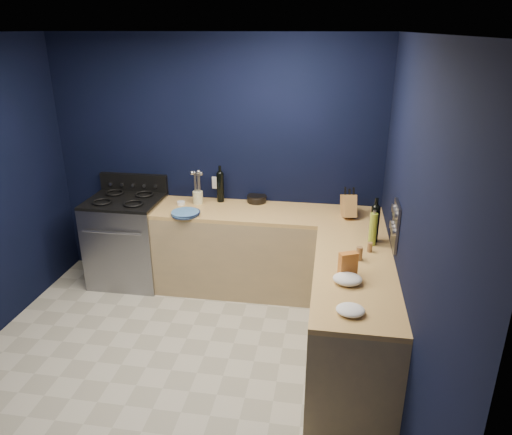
% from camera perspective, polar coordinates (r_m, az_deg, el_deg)
% --- Properties ---
extents(floor, '(3.50, 3.50, 0.02)m').
position_cam_1_polar(floor, '(4.22, -10.03, -17.55)').
color(floor, '#B5B0A0').
rests_on(floor, ground).
extents(ceiling, '(3.50, 3.50, 0.02)m').
position_cam_1_polar(ceiling, '(3.29, -13.17, 20.74)').
color(ceiling, silver).
rests_on(ceiling, ground).
extents(wall_back, '(3.50, 0.02, 2.60)m').
position_cam_1_polar(wall_back, '(5.14, -4.76, 6.56)').
color(wall_back, black).
rests_on(wall_back, ground).
extents(wall_right, '(0.02, 3.50, 2.60)m').
position_cam_1_polar(wall_right, '(3.39, 17.88, -2.64)').
color(wall_right, black).
rests_on(wall_right, ground).
extents(wall_front, '(3.50, 0.02, 2.60)m').
position_cam_1_polar(wall_front, '(2.21, -27.68, -18.34)').
color(wall_front, black).
rests_on(wall_front, ground).
extents(cab_back, '(2.30, 0.63, 0.86)m').
position_cam_1_polar(cab_back, '(5.04, 1.34, -4.25)').
color(cab_back, tan).
rests_on(cab_back, floor).
extents(top_back, '(2.30, 0.63, 0.04)m').
position_cam_1_polar(top_back, '(4.86, 1.39, 0.52)').
color(top_back, '#9C723E').
rests_on(top_back, cab_back).
extents(cab_right, '(0.63, 1.67, 0.86)m').
position_cam_1_polar(cab_right, '(4.01, 11.20, -12.11)').
color(cab_right, tan).
rests_on(cab_right, floor).
extents(top_right, '(0.63, 1.67, 0.04)m').
position_cam_1_polar(top_right, '(3.78, 11.69, -6.43)').
color(top_right, '#9C723E').
rests_on(top_right, cab_right).
extents(gas_range, '(0.76, 0.66, 0.92)m').
position_cam_1_polar(gas_range, '(5.41, -14.96, -2.78)').
color(gas_range, gray).
rests_on(gas_range, floor).
extents(oven_door, '(0.59, 0.02, 0.42)m').
position_cam_1_polar(oven_door, '(5.16, -16.31, -4.30)').
color(oven_door, black).
rests_on(oven_door, gas_range).
extents(cooktop, '(0.76, 0.66, 0.03)m').
position_cam_1_polar(cooktop, '(5.24, -15.45, 1.95)').
color(cooktop, black).
rests_on(cooktop, gas_range).
extents(backguard, '(0.76, 0.06, 0.20)m').
position_cam_1_polar(backguard, '(5.47, -14.32, 4.04)').
color(backguard, black).
rests_on(backguard, gas_range).
extents(spice_panel, '(0.02, 0.28, 0.38)m').
position_cam_1_polar(spice_panel, '(3.93, 16.26, -0.96)').
color(spice_panel, gray).
rests_on(spice_panel, wall_right).
extents(wall_outlet, '(0.09, 0.02, 0.13)m').
position_cam_1_polar(wall_outlet, '(5.18, -4.74, 4.15)').
color(wall_outlet, white).
rests_on(wall_outlet, wall_back).
extents(plate_stack, '(0.34, 0.34, 0.03)m').
position_cam_1_polar(plate_stack, '(4.81, -8.41, 0.50)').
color(plate_stack, teal).
rests_on(plate_stack, top_back).
extents(ramekin, '(0.09, 0.09, 0.03)m').
position_cam_1_polar(ramekin, '(5.10, -8.90, 1.71)').
color(ramekin, white).
rests_on(ramekin, top_back).
extents(utensil_crock, '(0.13, 0.13, 0.13)m').
position_cam_1_polar(utensil_crock, '(5.09, -6.92, 2.39)').
color(utensil_crock, '#EBECBF').
rests_on(utensil_crock, top_back).
extents(wine_bottle_back, '(0.09, 0.09, 0.31)m').
position_cam_1_polar(wine_bottle_back, '(5.10, -4.26, 3.58)').
color(wine_bottle_back, black).
rests_on(wine_bottle_back, top_back).
extents(lemon_basket, '(0.25, 0.25, 0.08)m').
position_cam_1_polar(lemon_basket, '(5.10, 0.09, 2.25)').
color(lemon_basket, black).
rests_on(lemon_basket, top_back).
extents(knife_block, '(0.17, 0.28, 0.27)m').
position_cam_1_polar(knife_block, '(4.77, 10.94, 1.37)').
color(knife_block, '#9C723E').
rests_on(knife_block, top_back).
extents(wine_bottle_right, '(0.10, 0.10, 0.32)m').
position_cam_1_polar(wine_bottle_right, '(4.24, 13.91, -0.79)').
color(wine_bottle_right, black).
rests_on(wine_bottle_right, top_right).
extents(oil_bottle, '(0.07, 0.07, 0.29)m').
position_cam_1_polar(oil_bottle, '(4.18, 13.74, -1.37)').
color(oil_bottle, '#8EA62A').
rests_on(oil_bottle, top_right).
extents(spice_jar_near, '(0.07, 0.07, 0.11)m').
position_cam_1_polar(spice_jar_near, '(3.92, 12.19, -4.21)').
color(spice_jar_near, olive).
rests_on(spice_jar_near, top_right).
extents(spice_jar_far, '(0.05, 0.05, 0.08)m').
position_cam_1_polar(spice_jar_far, '(4.08, 13.38, -3.46)').
color(spice_jar_far, olive).
rests_on(spice_jar_far, top_right).
extents(crouton_bag, '(0.15, 0.11, 0.20)m').
position_cam_1_polar(crouton_bag, '(3.62, 10.88, -5.57)').
color(crouton_bag, '#AB4B29').
rests_on(crouton_bag, top_right).
extents(towel_front, '(0.26, 0.23, 0.07)m').
position_cam_1_polar(towel_front, '(3.56, 10.83, -7.20)').
color(towel_front, white).
rests_on(towel_front, top_right).
extents(towel_end, '(0.21, 0.20, 0.06)m').
position_cam_1_polar(towel_end, '(3.22, 11.17, -10.74)').
color(towel_end, white).
rests_on(towel_end, top_right).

